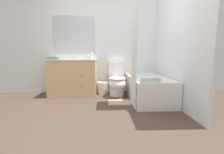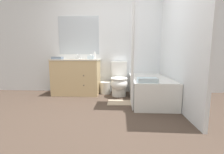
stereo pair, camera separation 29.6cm
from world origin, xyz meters
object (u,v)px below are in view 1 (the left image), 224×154
object	(u,v)px
vanity_cabinet	(73,77)
toilet	(117,81)
soap_dispenser	(92,56)
bathtub	(148,88)
wastebasket	(102,88)
sink_faucet	(75,58)
bath_mat	(120,102)
bath_towel_folded	(149,79)
tissue_box	(88,57)
hand_towel_folded	(53,58)

from	to	relation	value
vanity_cabinet	toilet	distance (m)	1.03
soap_dispenser	bathtub	bearing A→B (deg)	-20.02
wastebasket	vanity_cabinet	bearing A→B (deg)	-172.86
vanity_cabinet	sink_faucet	bearing A→B (deg)	90.00
soap_dispenser	bath_mat	world-z (taller)	soap_dispenser
toilet	bath_towel_folded	world-z (taller)	toilet
vanity_cabinet	tissue_box	xyz separation A→B (m)	(0.36, -0.03, 0.46)
toilet	bath_mat	size ratio (longest dim) A/B	1.62
vanity_cabinet	bathtub	size ratio (longest dim) A/B	0.75
soap_dispenser	bath_towel_folded	distance (m)	1.52
bathtub	hand_towel_folded	size ratio (longest dim) A/B	6.34
vanity_cabinet	soap_dispenser	xyz separation A→B (m)	(0.44, -0.00, 0.50)
bath_mat	sink_faucet	bearing A→B (deg)	140.19
sink_faucet	bath_towel_folded	distance (m)	1.97
bathtub	bath_mat	size ratio (longest dim) A/B	3.00
toilet	tissue_box	world-z (taller)	tissue_box
wastebasket	bath_towel_folded	distance (m)	1.42
toilet	tissue_box	distance (m)	0.86
soap_dispenser	hand_towel_folded	bearing A→B (deg)	-169.99
wastebasket	hand_towel_folded	world-z (taller)	hand_towel_folded
sink_faucet	toilet	size ratio (longest dim) A/B	0.18
toilet	hand_towel_folded	world-z (taller)	hand_towel_folded
bathtub	tissue_box	xyz separation A→B (m)	(-1.29, 0.41, 0.64)
hand_towel_folded	bath_mat	distance (m)	1.76
wastebasket	bath_mat	world-z (taller)	wastebasket
soap_dispenser	wastebasket	bearing A→B (deg)	19.84
bath_towel_folded	sink_faucet	bearing A→B (deg)	141.02
bath_towel_folded	hand_towel_folded	bearing A→B (deg)	155.57
bathtub	bath_towel_folded	world-z (taller)	bath_towel_folded
tissue_box	bath_towel_folded	size ratio (longest dim) A/B	0.43
toilet	wastebasket	bearing A→B (deg)	153.35
wastebasket	sink_faucet	bearing A→B (deg)	169.64
toilet	hand_towel_folded	bearing A→B (deg)	-177.51
sink_faucet	wastebasket	size ratio (longest dim) A/B	0.50
vanity_cabinet	hand_towel_folded	distance (m)	0.61
tissue_box	hand_towel_folded	distance (m)	0.76
vanity_cabinet	soap_dispenser	distance (m)	0.66
sink_faucet	soap_dispenser	bearing A→B (deg)	-25.40
tissue_box	wastebasket	bearing A→B (deg)	20.31
tissue_box	soap_dispenser	xyz separation A→B (m)	(0.08, 0.03, 0.04)
bath_towel_folded	bath_mat	size ratio (longest dim) A/B	0.68
sink_faucet	toilet	bearing A→B (deg)	-16.14
hand_towel_folded	bath_mat	world-z (taller)	hand_towel_folded
vanity_cabinet	wastebasket	bearing A→B (deg)	7.14
bath_towel_folded	bath_mat	world-z (taller)	bath_towel_folded
sink_faucet	toilet	xyz separation A→B (m)	(1.02, -0.30, -0.54)
vanity_cabinet	sink_faucet	world-z (taller)	sink_faucet
bathtub	soap_dispenser	distance (m)	1.46
tissue_box	bath_mat	size ratio (longest dim) A/B	0.30
bath_mat	wastebasket	bearing A→B (deg)	116.21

